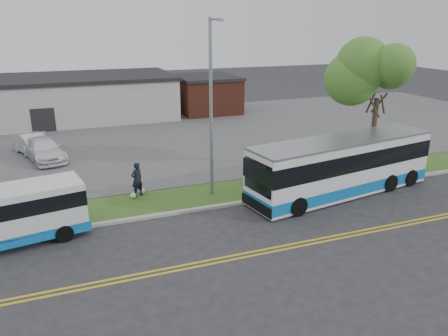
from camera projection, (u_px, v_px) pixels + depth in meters
name	position (u px, v px, depth m)	size (l,w,h in m)	color
ground	(173.00, 224.00, 21.27)	(140.00, 140.00, 0.00)	#28282B
lane_line_north	(196.00, 263.00, 17.86)	(70.00, 0.12, 0.01)	gold
lane_line_south	(199.00, 266.00, 17.59)	(70.00, 0.12, 0.01)	gold
curb	(167.00, 214.00, 22.22)	(80.00, 0.30, 0.15)	#9E9B93
verge	(159.00, 202.00, 23.83)	(80.00, 3.30, 0.10)	#35521B
parking_lot	(122.00, 140.00, 36.32)	(80.00, 25.00, 0.10)	#4C4C4F
commercial_building	(42.00, 100.00, 42.48)	(25.40, 10.40, 4.35)	#9E9E99
brick_wing	(206.00, 94.00, 47.23)	(6.30, 7.30, 3.90)	brown
tree_east	(379.00, 76.00, 26.67)	(5.20, 5.20, 8.33)	#3B2A20
streetlight_near	(211.00, 104.00, 23.04)	(0.35, 1.53, 9.50)	gray
shuttle_bus	(20.00, 213.00, 19.22)	(6.92, 3.28, 2.56)	#1068B1
transit_bus	(341.00, 166.00, 24.66)	(11.88, 4.48, 3.22)	silver
pedestrian	(137.00, 179.00, 24.15)	(0.72, 0.47, 1.96)	black
parked_car_a	(33.00, 144.00, 31.95)	(1.58, 4.53, 1.49)	silver
parked_car_b	(44.00, 149.00, 30.68)	(2.10, 5.16, 1.50)	white
grocery_bag_left	(133.00, 196.00, 24.09)	(0.32, 0.32, 0.32)	white
grocery_bag_right	(142.00, 191.00, 24.73)	(0.32, 0.32, 0.32)	white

